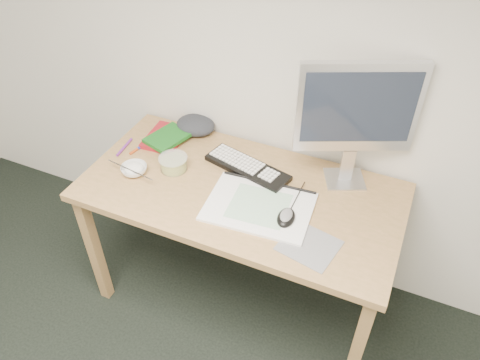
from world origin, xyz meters
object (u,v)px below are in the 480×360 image
object	(u,v)px
desk	(240,203)
rice_bowl	(134,170)
sketchpad	(259,207)
monitor	(357,112)
keyboard	(247,168)

from	to	relation	value
desk	rice_bowl	distance (m)	0.50
sketchpad	monitor	distance (m)	0.55
sketchpad	desk	bearing A→B (deg)	143.02
monitor	rice_bowl	world-z (taller)	monitor
desk	monitor	size ratio (longest dim) A/B	2.45
keyboard	sketchpad	bearing A→B (deg)	-41.93
keyboard	monitor	distance (m)	0.56
desk	sketchpad	bearing A→B (deg)	-32.50
sketchpad	rice_bowl	distance (m)	0.60
keyboard	monitor	size ratio (longest dim) A/B	0.71
keyboard	monitor	bearing A→B (deg)	28.75
desk	rice_bowl	world-z (taller)	rice_bowl
sketchpad	monitor	bearing A→B (deg)	44.27
keyboard	rice_bowl	xyz separation A→B (m)	(-0.46, -0.23, 0.01)
monitor	desk	bearing A→B (deg)	-172.67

